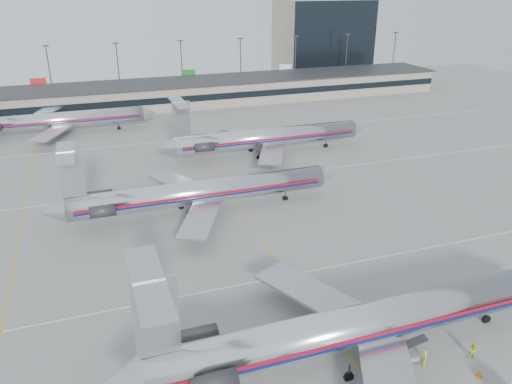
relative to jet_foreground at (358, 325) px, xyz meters
name	(u,v)px	position (x,y,z in m)	size (l,w,h in m)	color
ground	(328,328)	(-0.46, 4.32, -3.48)	(260.00, 260.00, 0.00)	gray
apron_markings	(289,275)	(-0.46, 14.32, -3.47)	(160.00, 0.15, 0.02)	silver
terminal	(160,94)	(-0.46, 102.29, -0.32)	(162.00, 17.00, 6.25)	gray
light_mast_row	(151,66)	(-0.46, 116.32, 5.10)	(163.60, 0.40, 15.28)	#38383D
distant_building	(322,38)	(61.54, 132.32, 9.02)	(30.00, 20.00, 25.00)	tan
jet_foreground	(358,325)	(0.00, 0.00, 0.00)	(45.86, 27.00, 12.00)	silver
jet_second_row	(196,192)	(-6.59, 34.01, -0.19)	(43.34, 25.52, 11.34)	silver
jet_third_row	(264,137)	(11.77, 55.59, -0.10)	(42.66, 26.24, 11.67)	silver
jet_back_row	(56,120)	(-26.11, 82.71, -0.19)	(41.46, 25.50, 11.34)	silver
belt_loader	(400,355)	(3.46, -1.82, -2.88)	(4.33, 1.80, 2.24)	gray
ramp_worker_near	(425,359)	(5.04, -3.10, -2.65)	(0.61, 0.40, 1.67)	#BEE215
ramp_worker_far	(473,351)	(9.75, -3.71, -2.67)	(0.79, 0.62, 1.63)	#A8CB13
cone_right	(479,374)	(8.72, -5.73, -3.14)	(0.50, 0.50, 0.69)	#D84D07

